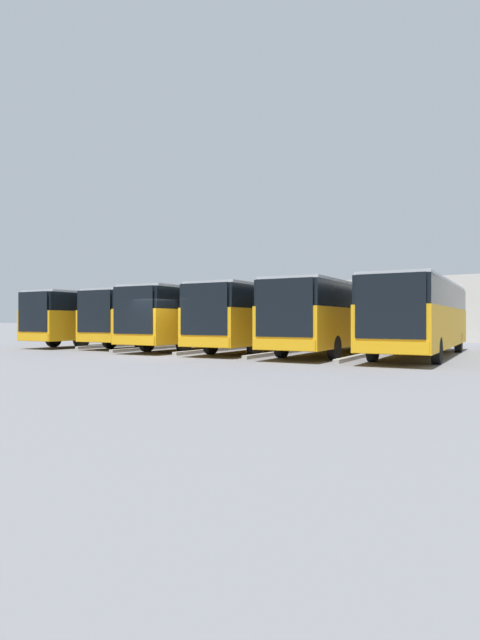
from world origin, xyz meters
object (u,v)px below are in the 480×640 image
object	(u,v)px
bus_5	(114,317)
bus_2	(269,316)
bus_4	(168,316)
bus_1	(337,315)
bus_0	(421,315)
bus_3	(207,316)

from	to	relation	value
bus_5	bus_2	bearing A→B (deg)	176.10
bus_5	bus_4	bearing A→B (deg)	-171.62
bus_1	bus_2	world-z (taller)	same
bus_0	bus_2	distance (m)	7.57
bus_5	bus_1	bearing A→B (deg)	175.37
bus_0	bus_2	bearing A→B (deg)	-4.23
bus_2	bus_4	bearing A→B (deg)	-10.16
bus_0	bus_3	world-z (taller)	same
bus_1	bus_4	xyz separation A→B (m)	(11.36, -0.71, 0.00)
bus_1	bus_0	bearing A→B (deg)	178.34
bus_1	bus_3	xyz separation A→B (m)	(7.57, 0.21, 0.00)
bus_0	bus_5	xyz separation A→B (m)	(18.93, 0.48, 0.00)
bus_1	bus_5	distance (m)	15.14
bus_3	bus_4	bearing A→B (deg)	-19.16
bus_4	bus_5	bearing A→B (deg)	8.38
bus_2	bus_0	bearing A→B (deg)	175.77
bus_2	bus_3	size ratio (longest dim) A/B	1.00
bus_3	bus_5	distance (m)	7.57
bus_4	bus_5	size ratio (longest dim) A/B	1.00
bus_2	bus_4	size ratio (longest dim) A/B	1.00
bus_0	bus_4	size ratio (longest dim) A/B	1.00
bus_3	bus_1	bearing A→B (deg)	176.13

